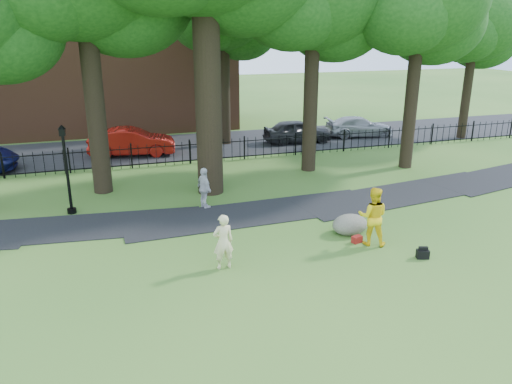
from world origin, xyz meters
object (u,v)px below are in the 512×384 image
object	(u,v)px
red_sedan	(132,142)
lamppost	(67,171)
man	(373,216)
boulder	(350,223)
woman	(223,242)

from	to	relation	value
red_sedan	lamppost	bearing A→B (deg)	169.59
man	boulder	bearing A→B (deg)	-48.53
woman	man	bearing A→B (deg)	178.36
woman	boulder	size ratio (longest dim) A/B	1.35
man	lamppost	bearing A→B (deg)	-3.61
woman	lamppost	world-z (taller)	lamppost
woman	man	world-z (taller)	man
lamppost	red_sedan	size ratio (longest dim) A/B	0.74
man	lamppost	size ratio (longest dim) A/B	0.57
red_sedan	boulder	bearing A→B (deg)	-146.22
boulder	red_sedan	distance (m)	15.12
woman	boulder	xyz separation A→B (m)	(4.88, 1.25, -0.49)
woman	lamppost	bearing A→B (deg)	-58.16
woman	red_sedan	bearing A→B (deg)	-87.94
lamppost	boulder	bearing A→B (deg)	-23.36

